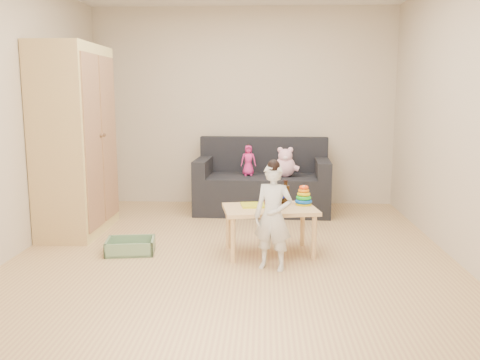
# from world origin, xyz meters

# --- Properties ---
(room) EXTENTS (4.50, 4.50, 4.50)m
(room) POSITION_xyz_m (0.00, 0.00, 1.30)
(room) COLOR tan
(room) RESTS_ON ground
(wardrobe) EXTENTS (0.55, 1.10, 1.98)m
(wardrobe) POSITION_xyz_m (-1.72, 0.68, 0.99)
(wardrobe) COLOR #E0CB7A
(wardrobe) RESTS_ON ground
(sofa) EXTENTS (1.69, 0.90, 0.47)m
(sofa) POSITION_xyz_m (0.26, 1.71, 0.23)
(sofa) COLOR black
(sofa) RESTS_ON ground
(play_table) EXTENTS (0.92, 0.67, 0.44)m
(play_table) POSITION_xyz_m (0.34, -0.02, 0.22)
(play_table) COLOR #EFC283
(play_table) RESTS_ON ground
(storage_bin) EXTENTS (0.48, 0.39, 0.13)m
(storage_bin) POSITION_xyz_m (-0.96, -0.06, 0.07)
(storage_bin) COLOR gray
(storage_bin) RESTS_ON ground
(toddler) EXTENTS (0.38, 0.31, 0.89)m
(toddler) POSITION_xyz_m (0.36, -0.44, 0.44)
(toddler) COLOR silver
(toddler) RESTS_ON ground
(pink_bear) EXTENTS (0.28, 0.25, 0.31)m
(pink_bear) POSITION_xyz_m (0.54, 1.62, 0.62)
(pink_bear) COLOR #FFBBD4
(pink_bear) RESTS_ON sofa
(doll) EXTENTS (0.20, 0.14, 0.37)m
(doll) POSITION_xyz_m (0.08, 1.69, 0.65)
(doll) COLOR #E52B84
(doll) RESTS_ON sofa
(ring_stacker) EXTENTS (0.16, 0.16, 0.19)m
(ring_stacker) POSITION_xyz_m (0.66, 0.11, 0.51)
(ring_stacker) COLOR yellow
(ring_stacker) RESTS_ON play_table
(brown_bottle) EXTENTS (0.08, 0.08, 0.22)m
(brown_bottle) POSITION_xyz_m (0.49, 0.17, 0.54)
(brown_bottle) COLOR black
(brown_bottle) RESTS_ON play_table
(blue_plush) EXTENTS (0.20, 0.18, 0.21)m
(blue_plush) POSITION_xyz_m (0.37, 0.11, 0.55)
(blue_plush) COLOR #1627CC
(blue_plush) RESTS_ON play_table
(wooden_figure) EXTENTS (0.05, 0.05, 0.11)m
(wooden_figure) POSITION_xyz_m (0.31, -0.06, 0.49)
(wooden_figure) COLOR brown
(wooden_figure) RESTS_ON play_table
(yellow_book) EXTENTS (0.25, 0.25, 0.02)m
(yellow_book) POSITION_xyz_m (0.18, 0.04, 0.45)
(yellow_book) COLOR #C9CE15
(yellow_book) RESTS_ON play_table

